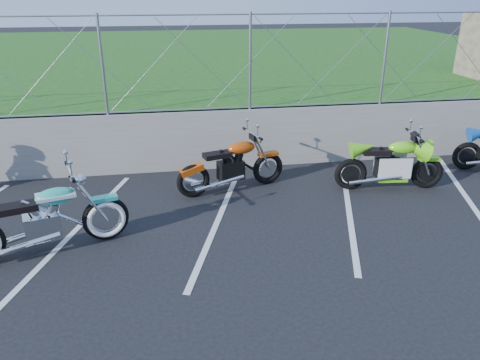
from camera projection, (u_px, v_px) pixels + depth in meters
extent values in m
plane|color=black|center=(227.00, 247.00, 7.32)|extent=(90.00, 90.00, 0.00)
cube|color=slate|center=(205.00, 140.00, 10.26)|extent=(30.00, 0.22, 1.30)
cube|color=#1C4D14|center=(182.00, 67.00, 19.37)|extent=(30.00, 20.00, 1.30)
cylinder|color=gray|center=(201.00, 15.00, 9.26)|extent=(28.00, 0.03, 0.03)
cylinder|color=gray|center=(204.00, 109.00, 9.99)|extent=(28.00, 0.03, 0.03)
cube|color=silver|center=(78.00, 228.00, 7.87)|extent=(1.49, 4.31, 0.01)
cube|color=silver|center=(219.00, 218.00, 8.23)|extent=(1.49, 4.31, 0.01)
cube|color=silver|center=(349.00, 208.00, 8.59)|extent=(1.49, 4.31, 0.01)
cube|color=silver|center=(468.00, 199.00, 8.95)|extent=(1.49, 4.31, 0.01)
torus|color=black|center=(106.00, 218.00, 7.41)|extent=(0.74, 0.33, 0.73)
cube|color=silver|center=(43.00, 226.00, 7.01)|extent=(0.58, 0.45, 0.38)
ellipsoid|color=#2DB79C|center=(56.00, 196.00, 6.94)|extent=(0.64, 0.43, 0.26)
cube|color=black|center=(17.00, 208.00, 6.75)|extent=(0.61, 0.42, 0.10)
cube|color=#2DB79C|center=(103.00, 199.00, 7.28)|extent=(0.45, 0.28, 0.07)
cylinder|color=silver|center=(70.00, 171.00, 6.90)|extent=(0.26, 0.78, 0.03)
torus|color=black|center=(193.00, 181.00, 8.92)|extent=(0.67, 0.29, 0.66)
torus|color=black|center=(268.00, 168.00, 9.54)|extent=(0.67, 0.29, 0.66)
cube|color=black|center=(231.00, 170.00, 9.19)|extent=(0.55, 0.42, 0.36)
ellipsoid|color=#B8430A|center=(242.00, 148.00, 9.11)|extent=(0.61, 0.40, 0.25)
cube|color=black|center=(217.00, 155.00, 8.94)|extent=(0.58, 0.39, 0.10)
cube|color=#B8430A|center=(268.00, 154.00, 9.42)|extent=(0.44, 0.26, 0.06)
cylinder|color=silver|center=(252.00, 134.00, 9.10)|extent=(0.23, 0.75, 0.03)
torus|color=black|center=(351.00, 174.00, 9.27)|extent=(0.66, 0.20, 0.65)
torus|color=black|center=(427.00, 173.00, 9.33)|extent=(0.66, 0.20, 0.65)
cube|color=black|center=(388.00, 168.00, 9.26)|extent=(0.53, 0.36, 0.37)
ellipsoid|color=#69D71A|center=(403.00, 147.00, 9.10)|extent=(0.60, 0.33, 0.25)
cube|color=black|center=(376.00, 152.00, 9.11)|extent=(0.57, 0.32, 0.10)
cube|color=#69D71A|center=(429.00, 159.00, 9.22)|extent=(0.43, 0.21, 0.06)
cylinder|color=silver|center=(414.00, 135.00, 9.01)|extent=(0.12, 0.78, 0.03)
torus|color=black|center=(467.00, 156.00, 10.29)|extent=(0.64, 0.24, 0.63)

